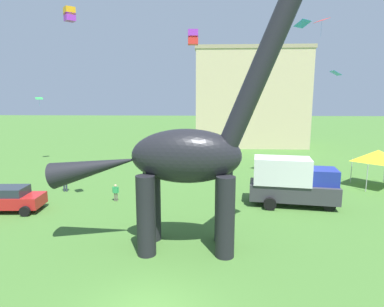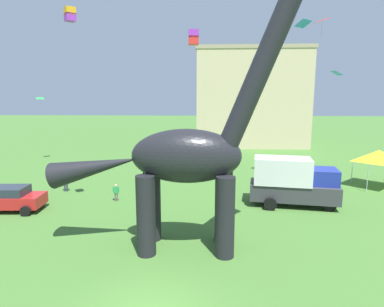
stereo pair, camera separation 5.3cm
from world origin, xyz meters
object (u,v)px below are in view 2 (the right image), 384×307
Objects in this scene: festival_canopy_tent at (379,156)px; kite_mid_center at (194,37)px; kite_far_left at (336,73)px; kite_drifting at (40,98)px; parked_sedan_left at (9,198)px; kite_far_right at (70,14)px; person_far_spectator at (116,191)px; parked_box_truck at (292,181)px; kite_trailing at (322,20)px; person_watching_child at (65,180)px; dinosaur_sculpture at (185,156)px; kite_high_left at (303,24)px.

kite_mid_center is at bearing 164.15° from festival_canopy_tent.
kite_drifting is (-31.20, 0.80, -2.53)m from kite_far_left.
festival_canopy_tent is 2.43× the size of kite_far_left.
parked_sedan_left is 11.85m from kite_far_right.
person_far_spectator is (6.22, 2.26, -0.08)m from parked_sedan_left.
kite_far_right is (-21.11, -7.20, 9.07)m from festival_canopy_tent.
festival_canopy_tent is (7.86, 4.84, 0.90)m from parked_box_truck.
kite_far_right is at bearing -163.09° from kite_trailing.
festival_canopy_tent is (24.22, 2.45, 1.64)m from person_watching_child.
kite_far_left is (19.10, 12.89, 8.78)m from person_far_spectator.
festival_canopy_tent reaches higher than person_watching_child.
parked_sedan_left is at bearing -24.87° from person_watching_child.
festival_canopy_tent is 10.86m from kite_far_left.
kite_far_right is 25.79m from kite_far_left.
dinosaur_sculpture reaches higher than kite_drifting.
kite_mid_center reaches higher than parked_box_truck.
parked_sedan_left is at bearing -165.04° from parked_box_truck.
person_watching_child is at bearing 160.66° from dinosaur_sculpture.
kite_trailing is at bearing -37.15° from kite_mid_center.
kite_mid_center is at bearing 136.20° from parked_box_truck.
kite_high_left reaches higher than festival_canopy_tent.
kite_far_right is 20.06m from kite_drifting.
parked_box_truck is 16.55m from person_watching_child.
kite_drifting is (-12.09, 13.68, 6.25)m from person_far_spectator.
parked_box_truck reaches higher than festival_canopy_tent.
festival_canopy_tent is at bearing 92.41° from person_watching_child.
festival_canopy_tent is 18.24m from kite_mid_center.
parked_sedan_left is 24.57m from kite_high_left.
person_far_spectator is 0.38× the size of festival_canopy_tent.
kite_far_left is (20.49, 15.52, -2.11)m from kite_far_right.
festival_canopy_tent is 2.51× the size of kite_mid_center.
festival_canopy_tent is 2.67× the size of kite_trailing.
kite_high_left is (18.15, 3.74, 11.87)m from person_watching_child.
festival_canopy_tent is 11.96m from kite_high_left.
dinosaur_sculpture reaches higher than parked_sedan_left.
kite_drifting is (-7.60, 11.57, 6.07)m from person_watching_child.
kite_far_right is at bearing -8.20° from parked_sedan_left.
festival_canopy_tent is 2.11× the size of kite_high_left.
kite_trailing is at bearing 8.28° from parked_sedan_left.
person_far_spectator is 0.92× the size of kite_far_left.
person_far_spectator is at bearing 16.27° from parked_sedan_left.
kite_trailing is 1.24× the size of kite_drifting.
kite_mid_center is (6.31, 11.41, 0.73)m from kite_far_right.
kite_far_left is 1.10× the size of kite_trailing.
kite_far_right is (4.83, -0.38, 10.81)m from parked_sedan_left.
dinosaur_sculpture is at bearing -25.00° from parked_sedan_left.
kite_far_left is at bearing 77.67° from dinosaur_sculpture.
person_watching_child is 27.33m from kite_far_left.
kite_high_left is at bearing 168.05° from festival_canopy_tent.
kite_drifting is at bearing 164.02° from festival_canopy_tent.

